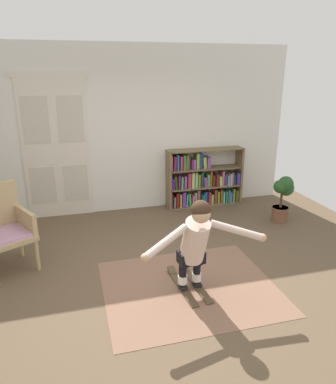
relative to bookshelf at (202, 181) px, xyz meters
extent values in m
plane|color=brown|center=(-1.36, -2.39, -0.48)|extent=(7.20, 7.20, 0.00)
cube|color=silver|center=(-1.36, 0.21, 0.97)|extent=(6.00, 0.10, 2.90)
cube|color=beige|center=(-2.84, 0.16, 0.70)|extent=(0.55, 0.04, 2.35)
cube|color=beige|center=(-2.84, 0.14, 1.21)|extent=(0.41, 0.01, 0.76)
cube|color=beige|center=(-2.84, 0.14, 0.11)|extent=(0.41, 0.01, 0.64)
cube|color=beige|center=(-2.29, 0.16, 0.70)|extent=(0.55, 0.04, 2.35)
cube|color=beige|center=(-2.29, 0.14, 1.21)|extent=(0.41, 0.01, 0.76)
cube|color=beige|center=(-2.29, 0.14, 0.11)|extent=(0.41, 0.01, 0.64)
cube|color=beige|center=(-2.57, 0.16, 1.92)|extent=(1.22, 0.04, 0.10)
cube|color=#825D49|center=(-1.10, -2.60, -0.48)|extent=(2.02, 1.71, 0.01)
cube|color=brown|center=(-0.64, 0.00, 0.06)|extent=(0.04, 0.30, 1.09)
cube|color=brown|center=(0.76, 0.00, 0.06)|extent=(0.04, 0.30, 1.09)
cube|color=brown|center=(0.06, 0.00, -0.47)|extent=(1.40, 0.30, 0.02)
cube|color=brown|center=(0.06, 0.00, -0.11)|extent=(1.40, 0.30, 0.02)
cube|color=brown|center=(0.06, 0.00, 0.24)|extent=(1.40, 0.30, 0.02)
cube|color=brown|center=(0.06, 0.00, 0.60)|extent=(1.40, 0.30, 0.02)
cube|color=#56143E|center=(-0.61, -0.01, -0.32)|extent=(0.04, 0.19, 0.28)
cube|color=#6DA369|center=(-0.55, -0.01, -0.36)|extent=(0.03, 0.17, 0.20)
cube|color=maroon|center=(-0.50, -0.01, -0.32)|extent=(0.05, 0.23, 0.28)
cube|color=#B5C867|center=(-0.43, 0.00, -0.33)|extent=(0.03, 0.22, 0.25)
cube|color=#72309A|center=(-0.37, 0.00, -0.31)|extent=(0.06, 0.24, 0.29)
cube|color=#41CAA6|center=(-0.30, 0.00, -0.35)|extent=(0.04, 0.17, 0.23)
cube|color=#52BE4A|center=(-0.25, -0.01, -0.33)|extent=(0.05, 0.15, 0.25)
cube|color=#CF5595|center=(-0.19, -0.01, -0.35)|extent=(0.03, 0.22, 0.22)
cube|color=#8E895A|center=(-0.14, -0.01, -0.33)|extent=(0.05, 0.17, 0.26)
cube|color=#8C596C|center=(-0.07, 0.00, -0.31)|extent=(0.05, 0.16, 0.29)
cube|color=#1E4E38|center=(0.00, -0.02, -0.36)|extent=(0.06, 0.22, 0.21)
cube|color=blue|center=(0.06, 0.00, -0.34)|extent=(0.05, 0.17, 0.25)
cube|color=maroon|center=(0.14, -0.01, -0.33)|extent=(0.05, 0.22, 0.25)
cube|color=#89B953|center=(0.20, 0.00, -0.37)|extent=(0.05, 0.20, 0.19)
cube|color=#973730|center=(0.27, 0.01, -0.32)|extent=(0.04, 0.18, 0.27)
cube|color=#72AE22|center=(0.33, 0.02, -0.34)|extent=(0.04, 0.19, 0.24)
cube|color=brown|center=(0.39, 0.00, -0.32)|extent=(0.04, 0.18, 0.27)
cube|color=#6EC9C4|center=(0.44, 0.01, -0.35)|extent=(0.03, 0.21, 0.23)
cube|color=#298664|center=(0.49, 0.02, -0.34)|extent=(0.03, 0.23, 0.23)
cube|color=#2A6862|center=(0.54, -0.01, -0.33)|extent=(0.04, 0.21, 0.26)
cube|color=#6C6EBE|center=(0.59, -0.01, -0.37)|extent=(0.04, 0.15, 0.19)
cube|color=#769353|center=(0.64, -0.01, -0.33)|extent=(0.03, 0.19, 0.27)
cube|color=#58601E|center=(0.71, -0.01, -0.34)|extent=(0.06, 0.16, 0.23)
cube|color=#441277|center=(-0.61, 0.00, 0.02)|extent=(0.03, 0.19, 0.26)
cube|color=purple|center=(-0.57, 0.02, 0.00)|extent=(0.03, 0.18, 0.20)
cube|color=#20550F|center=(-0.52, 0.00, 0.02)|extent=(0.06, 0.17, 0.25)
cube|color=#8E1F5A|center=(-0.47, -0.01, 0.02)|extent=(0.03, 0.22, 0.26)
cube|color=#40AC71|center=(-0.41, -0.01, 0.01)|extent=(0.04, 0.18, 0.23)
cube|color=#8F4495|center=(-0.34, 0.00, 0.02)|extent=(0.05, 0.18, 0.24)
cube|color=#A03850|center=(-0.26, -0.01, 0.04)|extent=(0.06, 0.14, 0.29)
cube|color=#B4BD64|center=(-0.20, -0.01, 0.05)|extent=(0.05, 0.19, 0.30)
cube|color=#7DCE96|center=(-0.13, 0.02, 0.04)|extent=(0.04, 0.23, 0.29)
cube|color=olive|center=(-0.08, 0.01, 0.03)|extent=(0.04, 0.24, 0.26)
cube|color=#174F36|center=(-0.01, 0.01, 0.04)|extent=(0.04, 0.18, 0.28)
cube|color=#7B3A87|center=(0.04, 0.00, -0.01)|extent=(0.07, 0.23, 0.19)
cube|color=#4EBD61|center=(0.12, 0.01, 0.01)|extent=(0.05, 0.15, 0.23)
cube|color=#975D23|center=(0.16, -0.01, 0.05)|extent=(0.03, 0.15, 0.30)
cube|color=#5B2413|center=(0.21, 0.00, 0.00)|extent=(0.04, 0.21, 0.22)
cube|color=maroon|center=(0.27, -0.01, 0.01)|extent=(0.05, 0.23, 0.23)
cube|color=#BBD257|center=(0.35, -0.01, -0.01)|extent=(0.05, 0.18, 0.19)
cube|color=#A55867|center=(0.40, 0.02, 0.04)|extent=(0.04, 0.23, 0.28)
cube|color=#492D8E|center=(0.46, 0.00, 0.00)|extent=(0.05, 0.14, 0.20)
cube|color=#55C9A7|center=(0.51, 0.00, -0.01)|extent=(0.03, 0.20, 0.19)
cube|color=#CA77B9|center=(0.56, -0.02, 0.01)|extent=(0.04, 0.21, 0.22)
cube|color=olive|center=(0.61, 0.02, 0.02)|extent=(0.03, 0.18, 0.24)
cube|color=navy|center=(0.65, 0.01, -0.01)|extent=(0.04, 0.16, 0.18)
cube|color=#43379F|center=(0.71, -0.01, 0.01)|extent=(0.06, 0.24, 0.22)
cube|color=pink|center=(-0.61, 0.01, 0.39)|extent=(0.03, 0.20, 0.27)
cube|color=#5B1B35|center=(-0.55, -0.01, 0.39)|extent=(0.06, 0.22, 0.27)
cube|color=#2C7BC4|center=(-0.49, 0.00, 0.40)|extent=(0.03, 0.21, 0.29)
cube|color=#B13266|center=(-0.44, -0.01, 0.38)|extent=(0.03, 0.24, 0.26)
cube|color=#446425|center=(-0.38, -0.01, 0.39)|extent=(0.05, 0.24, 0.28)
cube|color=#4D683E|center=(-0.32, 0.01, 0.39)|extent=(0.05, 0.21, 0.27)
cube|color=brown|center=(-0.27, 0.02, 0.36)|extent=(0.04, 0.15, 0.21)
cube|color=#611B69|center=(-0.22, -0.01, 0.34)|extent=(0.05, 0.19, 0.18)
cube|color=#8B67A0|center=(-0.17, 0.00, 0.34)|extent=(0.03, 0.16, 0.18)
cube|color=#8BA63A|center=(-0.11, 0.01, 0.40)|extent=(0.05, 0.18, 0.30)
cube|color=navy|center=(-0.04, 0.02, 0.40)|extent=(0.05, 0.14, 0.29)
cube|color=#AEBD47|center=(0.03, 0.01, 0.36)|extent=(0.07, 0.15, 0.21)
cube|color=#74448F|center=(0.10, -0.01, 0.36)|extent=(0.06, 0.18, 0.21)
cylinder|color=tan|center=(-2.86, -1.70, -0.27)|extent=(0.07, 0.07, 0.42)
cylinder|color=tan|center=(-3.11, -1.24, -0.27)|extent=(0.07, 0.07, 0.42)
cube|color=tan|center=(-3.21, -1.59, -0.03)|extent=(0.81, 0.81, 0.06)
cube|color=#BF8FB2|center=(-3.21, -1.59, 0.02)|extent=(0.73, 0.73, 0.04)
cube|color=tan|center=(-2.97, -1.47, 0.14)|extent=(0.32, 0.52, 0.28)
cylinder|color=brown|center=(1.03, -1.09, -0.35)|extent=(0.27, 0.27, 0.25)
cylinder|color=brown|center=(1.03, -1.09, -0.25)|extent=(0.29, 0.29, 0.04)
cylinder|color=#4C3823|center=(1.03, -1.09, -0.05)|extent=(0.04, 0.04, 0.36)
sphere|color=#234D22|center=(1.08, -1.08, 0.12)|extent=(0.23, 0.23, 0.23)
sphere|color=#234D22|center=(1.03, -1.16, 0.21)|extent=(0.25, 0.25, 0.25)
sphere|color=#234D22|center=(0.95, -1.15, 0.16)|extent=(0.22, 0.22, 0.22)
sphere|color=#234D22|center=(1.08, -1.12, 0.12)|extent=(0.26, 0.26, 0.26)
cube|color=#4E3C27|center=(-1.19, -2.60, -0.47)|extent=(0.15, 0.80, 0.01)
cube|color=#4E3C27|center=(-1.22, -2.24, -0.43)|extent=(0.10, 0.12, 0.06)
cube|color=black|center=(-1.19, -2.62, -0.44)|extent=(0.09, 0.13, 0.04)
cube|color=#4E3C27|center=(-1.01, -2.59, -0.47)|extent=(0.15, 0.80, 0.01)
cube|color=#4E3C27|center=(-1.04, -2.23, -0.43)|extent=(0.10, 0.12, 0.06)
cube|color=black|center=(-1.01, -2.61, -0.44)|extent=(0.09, 0.13, 0.04)
cylinder|color=white|center=(-1.19, -2.60, -0.35)|extent=(0.12, 0.12, 0.10)
cylinder|color=black|center=(-1.19, -2.60, -0.15)|extent=(0.10, 0.10, 0.30)
cylinder|color=black|center=(-1.19, -2.64, -0.05)|extent=(0.12, 0.12, 0.22)
cylinder|color=white|center=(-1.01, -2.59, -0.35)|extent=(0.12, 0.12, 0.10)
cylinder|color=black|center=(-1.01, -2.59, -0.15)|extent=(0.10, 0.10, 0.30)
cylinder|color=black|center=(-1.01, -2.62, -0.05)|extent=(0.12, 0.12, 0.22)
cube|color=black|center=(-1.10, -2.63, -0.06)|extent=(0.31, 0.20, 0.14)
cylinder|color=beige|center=(-1.09, -2.71, 0.19)|extent=(0.31, 0.45, 0.58)
sphere|color=tan|center=(-1.08, -2.86, 0.57)|extent=(0.21, 0.21, 0.20)
sphere|color=#382619|center=(-1.08, -2.85, 0.61)|extent=(0.23, 0.23, 0.21)
cylinder|color=beige|center=(-1.48, -2.94, 0.34)|extent=(0.55, 0.35, 0.23)
sphere|color=tan|center=(-1.72, -3.08, 0.26)|extent=(0.10, 0.10, 0.09)
cylinder|color=beige|center=(-0.67, -2.88, 0.34)|extent=(0.57, 0.27, 0.23)
sphere|color=tan|center=(-0.41, -2.98, 0.26)|extent=(0.10, 0.10, 0.09)
camera|label=1|loc=(-2.32, -6.14, 1.98)|focal=33.92mm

